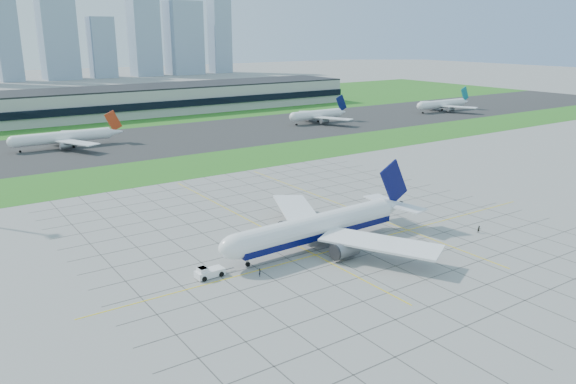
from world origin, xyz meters
name	(u,v)px	position (x,y,z in m)	size (l,w,h in m)	color
ground	(345,243)	(0.00, 0.00, 0.00)	(1400.00, 1400.00, 0.00)	gray
grass_median	(181,167)	(0.00, 90.00, 0.02)	(700.00, 35.00, 0.04)	#2D7220
asphalt_taxiway	(129,143)	(0.00, 145.00, 0.03)	(700.00, 75.00, 0.04)	#383838
grass_far	(66,114)	(0.00, 255.00, 0.02)	(700.00, 145.00, 0.04)	#2D7220
apron_markings	(317,229)	(0.43, 11.09, 0.02)	(120.00, 130.00, 0.03)	#474744
terminal	(146,100)	(40.00, 229.87, 7.89)	(260.00, 43.00, 15.80)	#B7B7B2
airliner	(318,227)	(-6.52, 1.64, 4.59)	(53.36, 54.01, 16.79)	white
pushback_tug	(208,272)	(-34.00, 0.72, 1.02)	(8.30, 3.09, 2.30)	white
crew_near	(260,272)	(-25.50, -4.56, 0.83)	(0.61, 0.40, 1.66)	black
crew_far	(479,229)	(30.40, -12.97, 0.90)	(0.88, 0.68, 1.81)	black
distant_jet_1	(65,137)	(-25.14, 149.55, 4.49)	(43.76, 42.66, 14.08)	white
distant_jet_2	(318,115)	(101.05, 143.26, 4.48)	(34.90, 42.66, 14.08)	white
distant_jet_3	(443,104)	(191.26, 137.29, 4.49)	(42.45, 42.66, 14.08)	white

